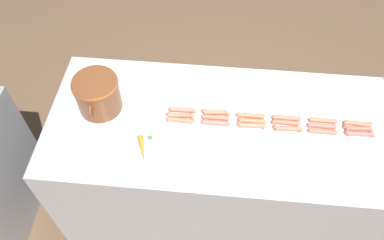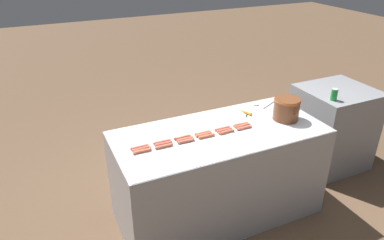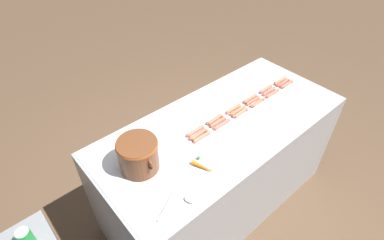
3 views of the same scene
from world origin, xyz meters
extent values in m
plane|color=brown|center=(0.00, 0.00, 0.00)|extent=(20.00, 20.00, 0.00)
cube|color=#9EA0A5|center=(0.00, 0.00, 0.46)|extent=(0.86, 1.91, 0.92)
cube|color=silver|center=(0.00, 0.00, 0.92)|extent=(0.85, 1.87, 0.00)
cylinder|color=#CC6555|center=(-0.01, -0.74, 0.94)|extent=(0.03, 0.13, 0.03)
sphere|color=#CC6555|center=(-0.02, -0.80, 0.94)|extent=(0.03, 0.03, 0.03)
sphere|color=#CC6555|center=(-0.01, -0.67, 0.94)|extent=(0.03, 0.03, 0.03)
cylinder|color=#CD654E|center=(-0.02, -0.54, 0.94)|extent=(0.03, 0.13, 0.03)
sphere|color=#CD654E|center=(-0.02, -0.61, 0.94)|extent=(0.03, 0.03, 0.03)
sphere|color=#CD654E|center=(-0.02, -0.48, 0.94)|extent=(0.03, 0.03, 0.03)
cylinder|color=#CD664C|center=(-0.02, -0.36, 0.94)|extent=(0.03, 0.13, 0.03)
sphere|color=#CD664C|center=(-0.02, -0.42, 0.94)|extent=(0.03, 0.03, 0.03)
sphere|color=#CD664C|center=(-0.01, -0.29, 0.94)|extent=(0.03, 0.03, 0.03)
cylinder|color=#CA7154|center=(-0.01, -0.17, 0.94)|extent=(0.03, 0.13, 0.03)
sphere|color=#CA7154|center=(-0.02, -0.23, 0.94)|extent=(0.03, 0.03, 0.03)
sphere|color=#CA7154|center=(-0.01, -0.10, 0.94)|extent=(0.03, 0.03, 0.03)
cylinder|color=#D86656|center=(-0.01, 0.03, 0.94)|extent=(0.03, 0.13, 0.03)
sphere|color=#D86656|center=(-0.01, -0.04, 0.94)|extent=(0.03, 0.03, 0.03)
sphere|color=#D86656|center=(-0.01, 0.09, 0.94)|extent=(0.03, 0.03, 0.03)
cylinder|color=#D46C53|center=(-0.01, 0.22, 0.94)|extent=(0.03, 0.13, 0.03)
sphere|color=#D46C53|center=(-0.01, 0.15, 0.94)|extent=(0.03, 0.03, 0.03)
sphere|color=#D46C53|center=(-0.02, 0.28, 0.94)|extent=(0.03, 0.03, 0.03)
cylinder|color=#D06452|center=(0.02, -0.73, 0.94)|extent=(0.03, 0.13, 0.03)
sphere|color=#D06452|center=(0.02, -0.80, 0.94)|extent=(0.03, 0.03, 0.03)
sphere|color=#D06452|center=(0.02, -0.67, 0.94)|extent=(0.03, 0.03, 0.03)
cylinder|color=#D16556|center=(0.02, -0.54, 0.94)|extent=(0.03, 0.13, 0.03)
sphere|color=#D16556|center=(0.02, -0.61, 0.94)|extent=(0.03, 0.03, 0.03)
sphere|color=#D16556|center=(0.02, -0.48, 0.94)|extent=(0.03, 0.03, 0.03)
cylinder|color=#D4664F|center=(0.02, -0.35, 0.94)|extent=(0.03, 0.13, 0.03)
sphere|color=#D4664F|center=(0.03, -0.42, 0.94)|extent=(0.03, 0.03, 0.03)
sphere|color=#D4664F|center=(0.02, -0.29, 0.94)|extent=(0.03, 0.03, 0.03)
cylinder|color=#D76E4E|center=(0.02, -0.17, 0.94)|extent=(0.03, 0.13, 0.03)
sphere|color=#D76E4E|center=(0.02, -0.24, 0.94)|extent=(0.03, 0.03, 0.03)
sphere|color=#D76E4E|center=(0.02, -0.10, 0.94)|extent=(0.03, 0.03, 0.03)
cylinder|color=#CB6855|center=(0.02, 0.03, 0.94)|extent=(0.03, 0.13, 0.03)
sphere|color=#CB6855|center=(0.02, -0.04, 0.94)|extent=(0.03, 0.03, 0.03)
sphere|color=#CB6855|center=(0.02, 0.10, 0.94)|extent=(0.03, 0.03, 0.03)
cylinder|color=#CA6C4F|center=(0.02, 0.22, 0.94)|extent=(0.04, 0.13, 0.03)
sphere|color=#CA6C4F|center=(0.01, 0.16, 0.94)|extent=(0.03, 0.03, 0.03)
sphere|color=#CA6C4F|center=(0.02, 0.29, 0.94)|extent=(0.03, 0.03, 0.03)
cylinder|color=#D8714D|center=(0.05, -0.74, 0.94)|extent=(0.03, 0.13, 0.03)
sphere|color=#D8714D|center=(0.06, -0.80, 0.94)|extent=(0.03, 0.03, 0.03)
sphere|color=#D8714D|center=(0.05, -0.67, 0.94)|extent=(0.03, 0.03, 0.03)
cylinder|color=#D06C51|center=(0.06, -0.55, 0.94)|extent=(0.03, 0.13, 0.03)
sphere|color=#D06C51|center=(0.06, -0.62, 0.94)|extent=(0.03, 0.03, 0.03)
sphere|color=#D06C51|center=(0.06, -0.49, 0.94)|extent=(0.03, 0.03, 0.03)
cylinder|color=#C96A52|center=(0.06, -0.36, 0.94)|extent=(0.03, 0.13, 0.03)
sphere|color=#C96A52|center=(0.06, -0.42, 0.94)|extent=(0.03, 0.03, 0.03)
sphere|color=#C96A52|center=(0.05, -0.29, 0.94)|extent=(0.03, 0.03, 0.03)
cylinder|color=#D76E4C|center=(0.05, -0.16, 0.94)|extent=(0.03, 0.13, 0.03)
sphere|color=#D76E4C|center=(0.05, -0.23, 0.94)|extent=(0.03, 0.03, 0.03)
sphere|color=#D76E4C|center=(0.05, -0.10, 0.94)|extent=(0.03, 0.03, 0.03)
cylinder|color=#CC6A4C|center=(0.06, 0.03, 0.94)|extent=(0.04, 0.13, 0.03)
sphere|color=#CC6A4C|center=(0.05, -0.04, 0.94)|extent=(0.03, 0.03, 0.03)
sphere|color=#CC6A4C|center=(0.06, 0.10, 0.94)|extent=(0.03, 0.03, 0.03)
cylinder|color=#D56C56|center=(0.06, 0.22, 0.94)|extent=(0.03, 0.13, 0.03)
sphere|color=#D56C56|center=(0.06, 0.15, 0.94)|extent=(0.03, 0.03, 0.03)
sphere|color=#D56C56|center=(0.06, 0.28, 0.94)|extent=(0.03, 0.03, 0.03)
cylinder|color=brown|center=(0.05, 0.67, 1.03)|extent=(0.24, 0.24, 0.21)
torus|color=#9E4A1B|center=(0.05, 0.67, 1.12)|extent=(0.25, 0.25, 0.03)
torus|color=brown|center=(-0.07, 0.67, 1.05)|extent=(0.07, 0.02, 0.07)
torus|color=brown|center=(0.17, 0.67, 1.05)|extent=(0.07, 0.02, 0.07)
cylinder|color=#B7B7BC|center=(-0.27, 0.72, 0.93)|extent=(0.11, 0.20, 0.01)
ellipsoid|color=#B7B7BC|center=(-0.33, 0.60, 0.93)|extent=(0.09, 0.08, 0.02)
cone|color=orange|center=(-0.22, 0.39, 0.94)|extent=(0.17, 0.08, 0.03)
sphere|color=#387F2D|center=(-0.14, 0.36, 0.94)|extent=(0.02, 0.02, 0.02)
camera|label=1|loc=(-1.26, 0.04, 2.60)|focal=36.03mm
camera|label=2|loc=(2.44, -1.40, 2.45)|focal=33.64mm
camera|label=3|loc=(-1.07, 1.22, 2.35)|focal=28.16mm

